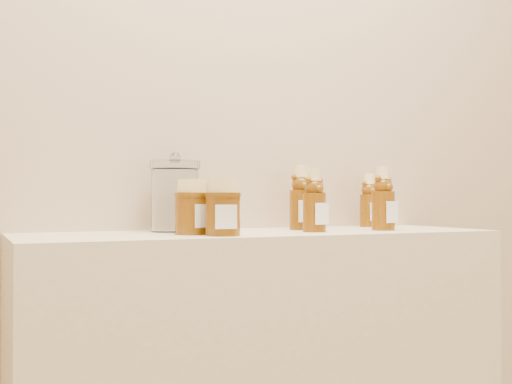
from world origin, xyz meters
name	(u,v)px	position (x,y,z in m)	size (l,w,h in m)	color
wall_back	(232,68)	(0.00, 1.75, 1.35)	(3.50, 0.02, 2.70)	tan
bear_bottle_back_left	(301,193)	(0.15, 1.61, 1.00)	(0.07, 0.07, 0.20)	#552B06
bear_bottle_back_mid	(314,195)	(0.22, 1.68, 0.99)	(0.06, 0.06, 0.19)	#552B06
bear_bottle_back_right	(369,197)	(0.41, 1.68, 0.99)	(0.06, 0.06, 0.18)	#552B06
bear_bottle_front_left	(314,196)	(0.12, 1.49, 0.99)	(0.06, 0.06, 0.18)	#552B06
bear_bottle_front_right	(383,194)	(0.33, 1.49, 1.00)	(0.07, 0.07, 0.19)	#552B06
honey_jar_left	(192,207)	(-0.20, 1.51, 0.96)	(0.08, 0.08, 0.13)	#552B06
honey_jar_back	(217,208)	(-0.11, 1.58, 0.96)	(0.08, 0.08, 0.12)	#552B06
honey_jar_front	(223,207)	(-0.15, 1.43, 0.96)	(0.08, 0.08, 0.13)	#552B06
glass_canister	(175,193)	(-0.20, 1.65, 1.00)	(0.13, 0.13, 0.20)	white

